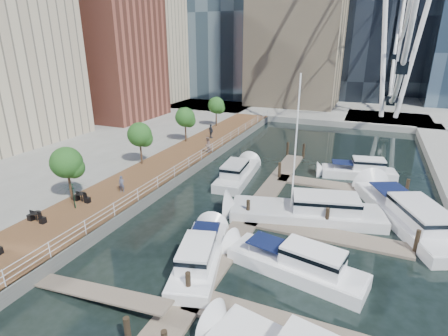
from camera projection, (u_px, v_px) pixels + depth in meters
ground at (162, 267)px, 22.33m from camera, size 520.00×520.00×0.00m
boardwalk at (166, 168)px, 38.45m from camera, size 6.00×60.00×1.00m
seawall at (190, 172)px, 37.36m from camera, size 0.25×60.00×1.00m
land_far at (337, 86)px, 110.56m from camera, size 200.00×114.00×1.00m
pier at (388, 120)px, 62.10m from camera, size 14.00×12.00×1.00m
railing at (189, 163)px, 37.05m from camera, size 0.10×60.00×1.05m
floating_docks at (315, 216)px, 27.90m from camera, size 16.00×34.00×2.60m
midrise_condos at (64, 43)px, 53.31m from camera, size 19.00×67.00×28.00m
street_trees at (140, 135)px, 37.18m from camera, size 2.60×42.60×4.60m
cafe_tables at (16, 231)px, 23.94m from camera, size 2.50×13.70×0.74m
yacht_foreground at (295, 273)px, 21.72m from camera, size 9.66×4.36×2.15m
pedestrian_near at (122, 184)px, 30.86m from camera, size 0.62×0.49×1.50m
pedestrian_mid at (207, 145)px, 41.79m from camera, size 0.84×1.02×1.94m
pedestrian_far at (211, 131)px, 48.26m from camera, size 1.21×1.09×1.98m
moored_yachts at (311, 220)px, 28.28m from camera, size 22.08×30.05×11.50m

